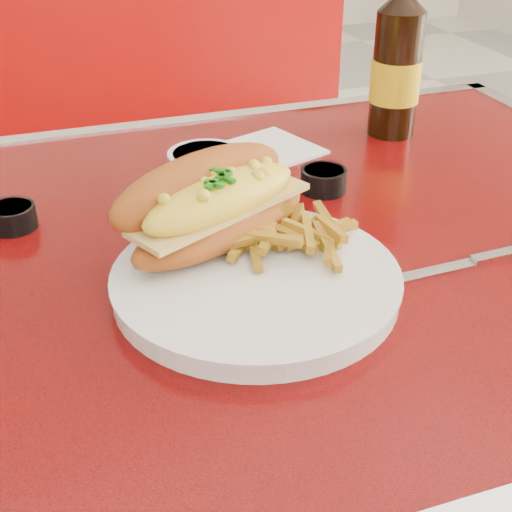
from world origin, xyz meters
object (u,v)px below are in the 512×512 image
object	(u,v)px
sauce_cup_left	(12,216)
booth_bench_far	(126,262)
mac_hoagie	(214,203)
sauce_cup_right	(323,179)
diner_table	(221,362)
dinner_plate	(256,281)
beer_bottle	(397,62)
fork	(178,282)
gravy_ramekin	(206,171)
knife	(465,263)

from	to	relation	value
sauce_cup_left	booth_bench_far	bearing A→B (deg)	73.32
mac_hoagie	sauce_cup_right	distance (m)	0.21
diner_table	dinner_plate	size ratio (longest dim) A/B	3.36
diner_table	booth_bench_far	xyz separation A→B (m)	(0.00, 0.81, -0.32)
diner_table	dinner_plate	distance (m)	0.20
booth_bench_far	beer_bottle	bearing A→B (deg)	-58.71
fork	sauce_cup_left	bearing A→B (deg)	15.01
booth_bench_far	gravy_ramekin	size ratio (longest dim) A/B	9.66
gravy_ramekin	booth_bench_far	bearing A→B (deg)	92.38
booth_bench_far	beer_bottle	world-z (taller)	beer_bottle
diner_table	mac_hoagie	xyz separation A→B (m)	(-0.01, -0.02, 0.22)
fork	booth_bench_far	bearing A→B (deg)	-24.02
booth_bench_far	sauce_cup_right	xyz separation A→B (m)	(0.17, -0.72, 0.50)
fork	beer_bottle	size ratio (longest dim) A/B	0.55
dinner_plate	knife	size ratio (longest dim) A/B	1.87
diner_table	gravy_ramekin	distance (m)	0.24
mac_hoagie	sauce_cup_right	bearing A→B (deg)	6.31
sauce_cup_right	sauce_cup_left	bearing A→B (deg)	176.10
gravy_ramekin	sauce_cup_right	distance (m)	0.15
booth_bench_far	gravy_ramekin	world-z (taller)	booth_bench_far
gravy_ramekin	knife	bearing A→B (deg)	-51.75
gravy_ramekin	sauce_cup_left	xyz separation A→B (m)	(-0.24, -0.02, -0.01)
fork	dinner_plate	bearing A→B (deg)	-117.27
diner_table	knife	xyz separation A→B (m)	(0.23, -0.12, 0.16)
mac_hoagie	diner_table	bearing A→B (deg)	43.12
fork	sauce_cup_right	xyz separation A→B (m)	(0.23, 0.18, -0.00)
beer_bottle	sauce_cup_left	bearing A→B (deg)	-167.09
booth_bench_far	dinner_plate	size ratio (longest dim) A/B	3.28
sauce_cup_right	knife	size ratio (longest dim) A/B	0.32
diner_table	mac_hoagie	bearing A→B (deg)	-110.76
mac_hoagie	booth_bench_far	bearing A→B (deg)	63.44
gravy_ramekin	knife	xyz separation A→B (m)	(0.21, -0.26, -0.03)
booth_bench_far	sauce_cup_left	xyz separation A→B (m)	(-0.21, -0.69, 0.50)
diner_table	sauce_cup_left	size ratio (longest dim) A/B	21.82
booth_bench_far	sauce_cup_left	distance (m)	0.88
fork	beer_bottle	bearing A→B (deg)	-70.82
dinner_plate	knife	distance (m)	0.22
sauce_cup_left	sauce_cup_right	distance (m)	0.38
fork	sauce_cup_right	size ratio (longest dim) A/B	2.50
dinner_plate	sauce_cup_right	world-z (taller)	sauce_cup_right
knife	mac_hoagie	bearing A→B (deg)	154.14
diner_table	beer_bottle	bearing A→B (deg)	35.50
sauce_cup_right	knife	xyz separation A→B (m)	(0.07, -0.22, -0.01)
dinner_plate	sauce_cup_left	world-z (taller)	sauce_cup_left
fork	beer_bottle	distance (m)	0.53
booth_bench_far	mac_hoagie	bearing A→B (deg)	-90.44
gravy_ramekin	sauce_cup_left	size ratio (longest dim) A/B	2.20
gravy_ramekin	beer_bottle	bearing A→B (deg)	18.33
knife	booth_bench_far	bearing A→B (deg)	101.83
mac_hoagie	sauce_cup_left	bearing A→B (deg)	119.84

